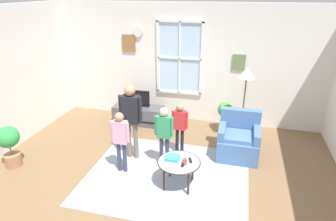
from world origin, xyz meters
The scene contains 18 objects.
ground_plane centered at (0.00, 0.00, -0.01)m, with size 6.85×5.80×0.02m, color brown.
back_wall centered at (-0.01, 2.66, 1.39)m, with size 6.25×0.17×2.76m.
area_rug centered at (0.15, 0.16, 0.00)m, with size 2.76×2.30×0.01m, color #999EAD.
tv_stand centered at (-1.06, 2.07, 0.22)m, with size 1.18×0.46×0.43m.
television centered at (-1.06, 2.07, 0.64)m, with size 0.57×0.08×0.40m.
armchair centered at (1.31, 1.16, 0.33)m, with size 0.76×0.74×0.87m.
coffee_table centered at (0.40, -0.04, 0.42)m, with size 0.71×0.71×0.46m.
book_stack centered at (0.28, 0.01, 0.48)m, with size 0.25×0.20×0.05m.
cup centered at (0.50, -0.09, 0.50)m, with size 0.08×0.08×0.10m, color #BF3F3F.
remote_near_books centered at (0.57, 0.04, 0.47)m, with size 0.04×0.14×0.02m, color black.
remote_near_cup centered at (0.48, -0.11, 0.47)m, with size 0.04×0.14×0.02m, color black.
person_green_shirt centered at (0.01, 0.49, 0.72)m, with size 0.34×0.16×1.14m.
person_black_shirt centered at (-0.64, 0.59, 0.92)m, with size 0.44×0.20×1.46m.
person_red_shirt centered at (0.20, 0.95, 0.66)m, with size 0.32×0.14×1.06m.
person_pink_shirt centered at (-0.66, 0.11, 0.71)m, with size 0.34×0.16×1.14m.
potted_plant_by_window centered at (0.98, 2.17, 0.43)m, with size 0.34×0.34×0.70m.
potted_plant_corner centered at (-2.68, -0.23, 0.48)m, with size 0.40×0.40×0.79m.
floor_lamp centered at (1.35, 1.71, 1.37)m, with size 0.32×0.32×1.64m.
Camera 1 is at (1.21, -3.92, 3.03)m, focal length 30.96 mm.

